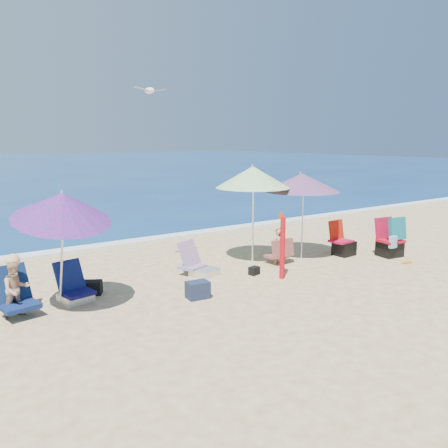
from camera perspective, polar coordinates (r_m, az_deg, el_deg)
ground at (r=9.31m, az=5.11°, el=-7.40°), size 120.00×120.00×0.00m
foam at (r=13.46m, az=-9.07°, el=-1.81°), size 120.00×0.50×0.04m
umbrella_turquoise at (r=11.18m, az=9.50°, el=5.03°), size 2.20×2.20×2.07m
umbrella_striped at (r=10.64m, az=3.54°, el=5.74°), size 1.83×1.83×2.26m
umbrella_blue at (r=7.90m, az=-19.12°, el=2.03°), size 1.69×1.75×2.16m
furled_umbrella at (r=9.56m, az=7.13°, el=-2.14°), size 0.16×0.20×1.41m
chair_navy at (r=8.72m, az=-17.79°, el=-7.81°), size 0.60×0.72×0.70m
chair_rainbow at (r=9.87m, az=-3.15°, el=-5.20°), size 0.78×0.87×0.70m
camp_chair_left at (r=11.86m, az=14.28°, el=-2.49°), size 0.61×0.52×0.85m
camp_chair_right at (r=12.05m, az=19.67°, el=-2.10°), size 0.64×0.64×0.99m
person_center at (r=10.74m, az=6.77°, el=-2.78°), size 0.58×0.50×0.83m
person_left at (r=8.27m, az=-24.11°, el=-7.22°), size 0.65×0.81×1.02m
bag_navy_a at (r=8.50m, az=-3.23°, el=-8.04°), size 0.43×0.33×0.31m
bag_black_a at (r=9.04m, az=-15.79°, el=-7.48°), size 0.42×0.39×0.25m
bag_black_b at (r=9.93m, az=3.70°, el=-5.72°), size 0.25×0.20×0.17m
orange_item at (r=11.59m, az=21.42°, el=-4.42°), size 0.26×0.14×0.03m
seagull at (r=10.01m, az=-9.08°, el=15.80°), size 0.74×0.35×0.13m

